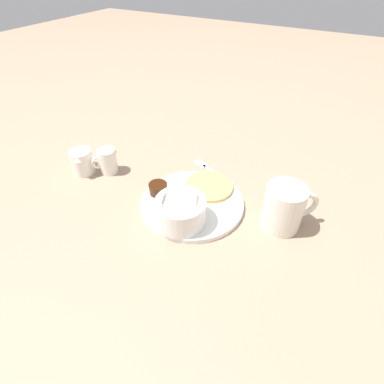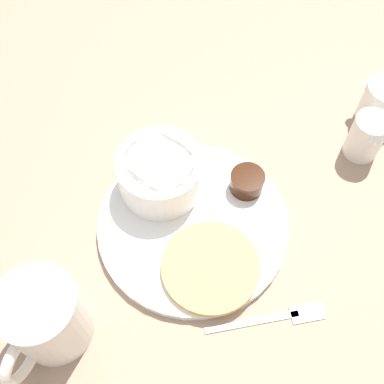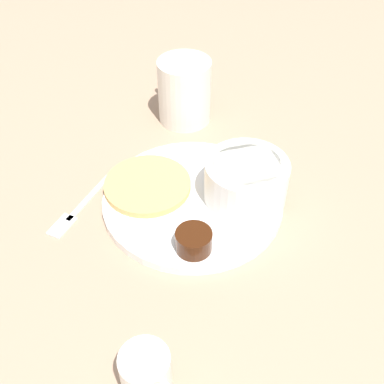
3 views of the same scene
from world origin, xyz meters
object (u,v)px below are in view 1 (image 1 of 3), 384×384
bowl (180,211)px  coffee_mug (285,207)px  fork (210,169)px  plate (192,203)px  creamer_pitcher_far (82,162)px  creamer_pitcher_near (108,161)px

bowl → coffee_mug: coffee_mug is taller
bowl → fork: 0.22m
coffee_mug → fork: bearing=-115.9°
bowl → fork: bearing=-170.0°
plate → creamer_pitcher_far: (0.02, -0.31, 0.03)m
coffee_mug → creamer_pitcher_far: size_ratio=1.42×
coffee_mug → bowl: bearing=-60.5°
creamer_pitcher_far → coffee_mug: bearing=97.1°
creamer_pitcher_near → bowl: bearing=74.0°
plate → creamer_pitcher_far: creamer_pitcher_far is taller
bowl → creamer_pitcher_far: bowl is taller
coffee_mug → plate: bearing=-78.8°
plate → creamer_pitcher_near: 0.26m
plate → bowl: bowl is taller
creamer_pitcher_far → fork: size_ratio=0.53×
plate → creamer_pitcher_far: 0.32m
coffee_mug → creamer_pitcher_near: bearing=-86.3°
plate → bowl: 0.08m
bowl → coffee_mug: bearing=119.5°
plate → fork: 0.15m
creamer_pitcher_far → creamer_pitcher_near: bearing=121.2°
creamer_pitcher_near → creamer_pitcher_far: creamer_pitcher_near is taller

